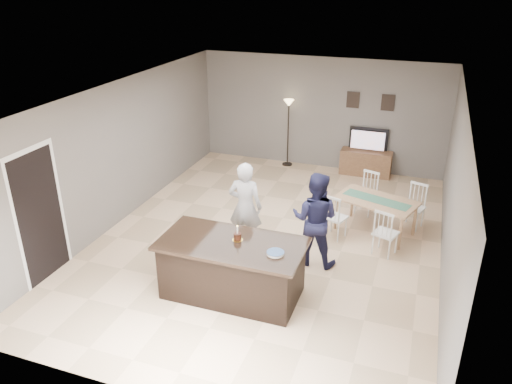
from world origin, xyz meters
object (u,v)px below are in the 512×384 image
(woman, at_px, (245,207))
(television, at_px, (368,140))
(kitchen_island, at_px, (232,268))
(man, at_px, (315,219))
(tv_console, at_px, (366,163))
(floor_lamp, at_px, (289,115))
(dining_table, at_px, (376,205))
(birthday_cake, at_px, (237,236))
(plate_stack, at_px, (275,253))

(woman, bearing_deg, television, -113.26)
(kitchen_island, relative_size, man, 1.32)
(tv_console, height_order, floor_lamp, floor_lamp)
(dining_table, bearing_deg, tv_console, 119.50)
(tv_console, xyz_separation_m, dining_table, (0.58, -2.85, 0.25))
(man, relative_size, floor_lamp, 0.97)
(television, height_order, man, man)
(television, height_order, birthday_cake, birthday_cake)
(plate_stack, height_order, dining_table, plate_stack)
(man, relative_size, plate_stack, 6.52)
(television, distance_m, floor_lamp, 2.01)
(woman, xyz_separation_m, floor_lamp, (-0.46, 4.24, 0.49))
(dining_table, height_order, floor_lamp, floor_lamp)
(man, bearing_deg, tv_console, -91.98)
(tv_console, relative_size, woman, 0.74)
(kitchen_island, distance_m, tv_console, 5.70)
(floor_lamp, bearing_deg, man, -68.35)
(birthday_cake, relative_size, plate_stack, 0.98)
(tv_console, bearing_deg, floor_lamp, 179.41)
(birthday_cake, bearing_deg, television, 78.33)
(tv_console, bearing_deg, woman, -109.51)
(birthday_cake, bearing_deg, floor_lamp, 98.42)
(man, height_order, dining_table, man)
(tv_console, xyz_separation_m, birthday_cake, (-1.15, -5.47, 0.66))
(television, relative_size, dining_table, 0.47)
(floor_lamp, bearing_deg, plate_stack, -75.60)
(kitchen_island, bearing_deg, man, 54.08)
(tv_console, relative_size, plate_stack, 4.82)
(birthday_cake, distance_m, plate_stack, 0.68)
(kitchen_island, bearing_deg, woman, 102.32)
(woman, xyz_separation_m, plate_stack, (1.00, -1.45, 0.11))
(plate_stack, bearing_deg, kitchen_island, 171.76)
(man, height_order, floor_lamp, floor_lamp)
(woman, distance_m, plate_stack, 1.77)
(birthday_cake, height_order, plate_stack, birthday_cake)
(woman, distance_m, floor_lamp, 4.29)
(dining_table, bearing_deg, birthday_cake, -105.17)
(kitchen_island, bearing_deg, tv_console, 77.84)
(woman, distance_m, birthday_cake, 1.31)
(woman, xyz_separation_m, man, (1.24, -0.05, 0.00))
(television, height_order, plate_stack, television)
(television, bearing_deg, birthday_cake, 78.33)
(television, bearing_deg, dining_table, 101.15)
(television, bearing_deg, floor_lamp, 1.46)
(woman, bearing_deg, man, 173.78)
(television, distance_m, birthday_cake, 5.66)
(tv_console, height_order, man, man)
(television, distance_m, woman, 4.54)
(woman, relative_size, birthday_cake, 6.62)
(woman, bearing_deg, birthday_cake, 101.56)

